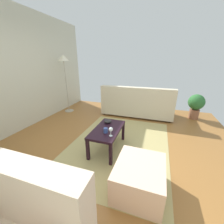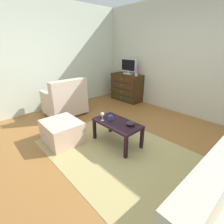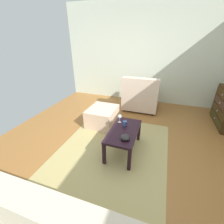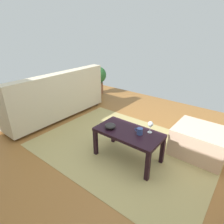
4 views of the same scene
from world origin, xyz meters
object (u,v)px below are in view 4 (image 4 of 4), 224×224
at_px(coffee_table, 128,135).
at_px(ottoman, 200,142).
at_px(potted_plant, 98,77).
at_px(bowl_decorative, 110,126).
at_px(mug, 140,131).
at_px(couch_large, 54,100).
at_px(wine_glass, 150,124).

distance_m(coffee_table, ottoman, 1.04).
xyz_separation_m(coffee_table, potted_plant, (2.23, -1.89, 0.06)).
height_order(bowl_decorative, potted_plant, potted_plant).
distance_m(mug, bowl_decorative, 0.41).
distance_m(mug, potted_plant, 3.02).
height_order(coffee_table, couch_large, couch_large).
bearing_deg(bowl_decorative, potted_plant, -44.77).
height_order(wine_glass, mug, wine_glass).
bearing_deg(ottoman, mug, 48.97).
xyz_separation_m(mug, ottoman, (-0.59, -0.68, -0.27)).
xyz_separation_m(coffee_table, bowl_decorative, (0.24, 0.09, 0.10)).
distance_m(ottoman, potted_plant, 3.21).
bearing_deg(mug, wine_glass, -124.19).
xyz_separation_m(coffee_table, wine_glass, (-0.23, -0.15, 0.18)).
xyz_separation_m(mug, bowl_decorative, (0.39, 0.11, -0.01)).
height_order(bowl_decorative, ottoman, bowl_decorative).
distance_m(coffee_table, mug, 0.18).
bearing_deg(coffee_table, ottoman, -136.47).
height_order(mug, couch_large, couch_large).
xyz_separation_m(coffee_table, mug, (-0.15, -0.02, 0.10)).
bearing_deg(couch_large, mug, 174.00).
bearing_deg(ottoman, couch_large, 9.68).
height_order(coffee_table, potted_plant, potted_plant).
xyz_separation_m(coffee_table, couch_large, (1.96, -0.25, -0.02)).
distance_m(wine_glass, couch_large, 2.20).
bearing_deg(ottoman, wine_glass, 47.63).
bearing_deg(ottoman, potted_plant, -21.67).
bearing_deg(wine_glass, ottoman, -132.37).
height_order(coffee_table, bowl_decorative, bowl_decorative).
xyz_separation_m(couch_large, ottoman, (-2.70, -0.46, -0.14)).
distance_m(mug, couch_large, 2.12).
bearing_deg(potted_plant, coffee_table, 139.74).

